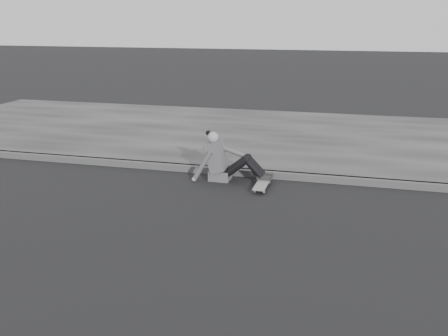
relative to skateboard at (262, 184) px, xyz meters
name	(u,v)px	position (x,y,z in m)	size (l,w,h in m)	color
ground	(445,258)	(2.57, -2.00, -0.07)	(80.00, 80.00, 0.00)	black
curb	(420,186)	(2.57, 0.58, -0.01)	(24.00, 0.16, 0.12)	#434343
sidewalk	(405,144)	(2.57, 3.60, -0.01)	(24.00, 6.00, 0.12)	#383838
skateboard	(262,184)	(0.00, 0.00, 0.00)	(0.20, 0.78, 0.09)	gray
seated_woman	(224,160)	(-0.73, 0.25, 0.29)	(1.38, 0.46, 0.88)	#4D4D4F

